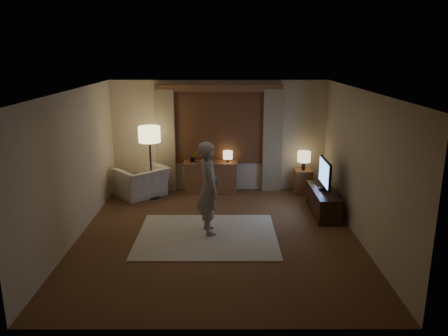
{
  "coord_description": "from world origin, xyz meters",
  "views": [
    {
      "loc": [
        0.1,
        -7.31,
        3.25
      ],
      "look_at": [
        0.11,
        0.6,
        1.11
      ],
      "focal_mm": 35.0,
      "sensor_mm": 36.0,
      "label": 1
    }
  ],
  "objects_px": {
    "person": "(209,188)",
    "tv_stand": "(323,202)",
    "sideboard": "(211,178)",
    "armchair": "(141,182)",
    "side_table": "(303,182)"
  },
  "relations": [
    {
      "from": "armchair",
      "to": "tv_stand",
      "type": "relative_size",
      "value": 0.75
    },
    {
      "from": "tv_stand",
      "to": "side_table",
      "type": "bearing_deg",
      "value": 98.02
    },
    {
      "from": "armchair",
      "to": "person",
      "type": "height_order",
      "value": "person"
    },
    {
      "from": "armchair",
      "to": "side_table",
      "type": "relative_size",
      "value": 1.87
    },
    {
      "from": "sideboard",
      "to": "tv_stand",
      "type": "distance_m",
      "value": 2.72
    },
    {
      "from": "armchair",
      "to": "tv_stand",
      "type": "bearing_deg",
      "value": 121.79
    },
    {
      "from": "sideboard",
      "to": "armchair",
      "type": "height_order",
      "value": "sideboard"
    },
    {
      "from": "person",
      "to": "tv_stand",
      "type": "bearing_deg",
      "value": -81.43
    },
    {
      "from": "armchair",
      "to": "side_table",
      "type": "distance_m",
      "value": 3.74
    },
    {
      "from": "sideboard",
      "to": "armchair",
      "type": "distance_m",
      "value": 1.6
    },
    {
      "from": "side_table",
      "to": "tv_stand",
      "type": "height_order",
      "value": "side_table"
    },
    {
      "from": "tv_stand",
      "to": "person",
      "type": "bearing_deg",
      "value": -156.62
    },
    {
      "from": "sideboard",
      "to": "armchair",
      "type": "relative_size",
      "value": 1.14
    },
    {
      "from": "armchair",
      "to": "sideboard",
      "type": "bearing_deg",
      "value": 147.4
    },
    {
      "from": "tv_stand",
      "to": "person",
      "type": "relative_size",
      "value": 0.83
    }
  ]
}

